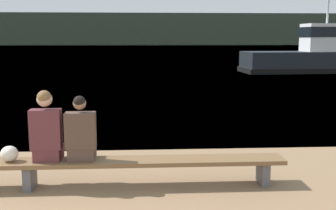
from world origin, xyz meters
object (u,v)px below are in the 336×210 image
object	(u,v)px
person_left	(46,131)
shopping_bag	(9,154)
person_right	(81,134)
bench_main	(29,166)
tugboat_red	(325,57)

from	to	relation	value
person_left	shopping_bag	world-z (taller)	person_left
person_right	bench_main	bearing A→B (deg)	-178.93
tugboat_red	bench_main	bearing A→B (deg)	143.71
bench_main	shopping_bag	distance (m)	0.34
person_right	tugboat_red	distance (m)	24.74
person_right	shopping_bag	xyz separation A→B (m)	(-1.06, -0.02, -0.28)
person_left	shopping_bag	distance (m)	0.65
bench_main	shopping_bag	bearing A→B (deg)	-179.81
person_left	person_right	xyz separation A→B (m)	(0.50, 0.00, -0.06)
tugboat_red	person_right	bearing A→B (deg)	145.21
person_left	person_right	bearing A→B (deg)	0.51
person_left	person_right	distance (m)	0.51
person_right	tugboat_red	world-z (taller)	tugboat_red
person_left	shopping_bag	size ratio (longest dim) A/B	4.14
bench_main	person_left	world-z (taller)	person_left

